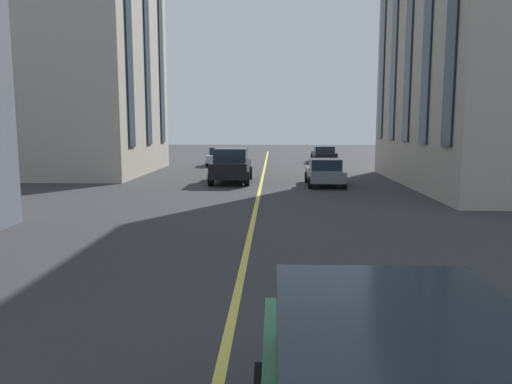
{
  "coord_description": "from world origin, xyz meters",
  "views": [
    {
      "loc": [
        1.15,
        -0.67,
        3.14
      ],
      "look_at": [
        14.85,
        -0.18,
        1.27
      ],
      "focal_mm": 34.61,
      "sensor_mm": 36.0,
      "label": 1
    }
  ],
  "objects": [
    {
      "name": "lane_centre_line",
      "position": [
        20.0,
        0.0,
        0.0
      ],
      "size": [
        80.0,
        0.16,
        0.01
      ],
      "color": "#D8C64C",
      "rests_on": "ground_plane"
    },
    {
      "name": "car_grey_trailing",
      "position": [
        26.78,
        -3.34,
        0.7
      ],
      "size": [
        3.9,
        1.89,
        1.4
      ],
      "color": "slate",
      "rests_on": "ground_plane"
    },
    {
      "name": "car_silver_parked_b",
      "position": [
        39.59,
        3.5,
        0.7
      ],
      "size": [
        3.9,
        1.89,
        1.4
      ],
      "color": "#B7BABF",
      "rests_on": "ground_plane"
    },
    {
      "name": "building_left_near",
      "position": [
        33.27,
        13.27,
        6.68
      ],
      "size": [
        11.99,
        11.66,
        13.36
      ],
      "color": "#A89E8E",
      "rests_on": "ground_plane"
    },
    {
      "name": "car_black_far",
      "position": [
        42.86,
        -4.9,
        0.7
      ],
      "size": [
        4.4,
        1.95,
        1.37
      ],
      "color": "black",
      "rests_on": "ground_plane"
    },
    {
      "name": "car_black_near",
      "position": [
        28.06,
        1.65,
        0.97
      ],
      "size": [
        4.7,
        2.14,
        1.88
      ],
      "color": "black",
      "rests_on": "ground_plane"
    }
  ]
}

